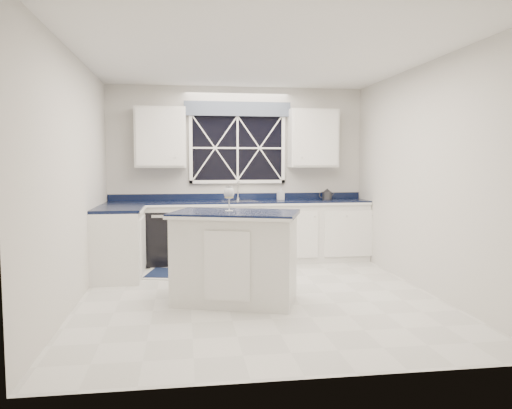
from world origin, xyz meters
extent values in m
plane|color=silver|center=(0.00, 0.00, 0.00)|extent=(4.50, 4.50, 0.00)
cube|color=beige|center=(0.00, 2.25, 1.35)|extent=(4.00, 0.10, 2.70)
cube|color=silver|center=(0.00, 1.95, 0.45)|extent=(3.98, 0.60, 0.90)
cube|color=silver|center=(-1.70, 1.15, 0.45)|extent=(0.60, 1.00, 0.90)
cube|color=black|center=(0.00, 1.95, 0.92)|extent=(3.98, 0.64, 0.04)
cube|color=black|center=(-1.10, 1.95, 0.41)|extent=(0.60, 0.58, 0.82)
cube|color=black|center=(0.00, 2.22, 1.75)|extent=(1.40, 0.02, 1.00)
cube|color=slate|center=(0.00, 2.16, 2.35)|extent=(1.65, 0.04, 0.22)
cube|color=silver|center=(-1.18, 2.08, 1.90)|extent=(0.75, 0.34, 0.90)
cube|color=silver|center=(1.18, 2.08, 1.90)|extent=(0.75, 0.34, 0.90)
cylinder|color=silver|center=(0.00, 2.17, 0.96)|extent=(0.05, 0.05, 0.04)
cylinder|color=silver|center=(0.00, 2.17, 1.10)|extent=(0.02, 0.02, 0.28)
cylinder|color=silver|center=(0.00, 2.08, 1.23)|extent=(0.02, 0.18, 0.02)
cube|color=silver|center=(-0.29, -0.21, 0.48)|extent=(1.44, 1.11, 0.95)
cube|color=black|center=(-0.29, -0.21, 0.98)|extent=(1.52, 1.19, 0.04)
cube|color=#B6B6B1|center=(-0.80, 1.20, 0.01)|extent=(1.33, 0.97, 0.01)
cube|color=#0F1832|center=(-0.80, 1.20, 0.02)|extent=(1.18, 0.81, 0.01)
cylinder|color=#2F2F31|center=(1.41, 2.07, 1.00)|extent=(0.17, 0.17, 0.12)
cone|color=#2F2F31|center=(1.41, 2.07, 1.09)|extent=(0.14, 0.14, 0.05)
torus|color=#2F2F31|center=(1.34, 2.09, 1.01)|extent=(0.10, 0.03, 0.10)
cylinder|color=#2F2F31|center=(1.50, 2.06, 1.02)|extent=(0.06, 0.02, 0.08)
cylinder|color=silver|center=(-0.35, -0.15, 1.00)|extent=(0.09, 0.09, 0.01)
cylinder|color=silver|center=(-0.35, -0.15, 1.08)|extent=(0.01, 0.01, 0.15)
ellipsoid|color=silver|center=(-0.35, -0.15, 1.20)|extent=(0.12, 0.12, 0.15)
cylinder|color=tan|center=(-0.35, -0.15, 1.17)|extent=(0.10, 0.10, 0.06)
imported|color=silver|center=(0.67, 2.11, 1.04)|extent=(0.12, 0.12, 0.20)
camera|label=1|loc=(-0.84, -5.58, 1.54)|focal=35.00mm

